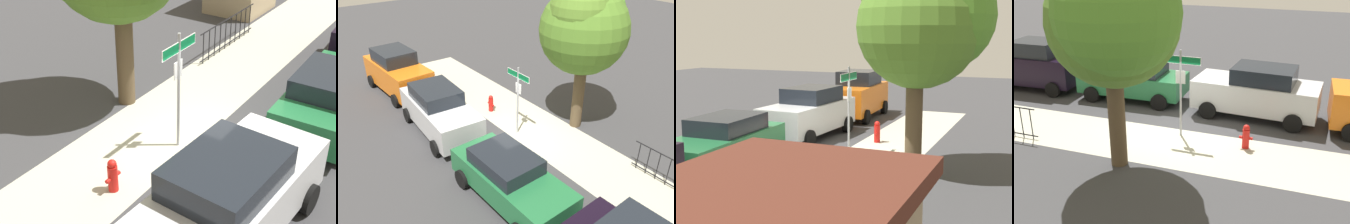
{
  "view_description": "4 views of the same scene",
  "coord_description": "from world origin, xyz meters",
  "views": [
    {
      "loc": [
        -8.61,
        -4.95,
        6.71
      ],
      "look_at": [
        -0.82,
        0.32,
        1.22
      ],
      "focal_mm": 52.55,
      "sensor_mm": 36.0,
      "label": 1
    },
    {
      "loc": [
        9.28,
        -7.32,
        7.71
      ],
      "look_at": [
        -0.25,
        -0.19,
        1.16
      ],
      "focal_mm": 37.13,
      "sensor_mm": 36.0,
      "label": 2
    },
    {
      "loc": [
        13.45,
        6.05,
        3.92
      ],
      "look_at": [
        -0.36,
        0.19,
        1.41
      ],
      "focal_mm": 50.83,
      "sensor_mm": 36.0,
      "label": 3
    },
    {
      "loc": [
        -4.4,
        11.93,
        5.83
      ],
      "look_at": [
        -0.62,
        1.28,
        1.21
      ],
      "focal_mm": 43.63,
      "sensor_mm": 36.0,
      "label": 4
    }
  ],
  "objects": [
    {
      "name": "ground_plane",
      "position": [
        0.0,
        0.0,
        0.0
      ],
      "size": [
        60.0,
        60.0,
        0.0
      ],
      "primitive_type": "plane",
      "color": "#38383A"
    },
    {
      "name": "sidewalk_strip",
      "position": [
        2.0,
        1.3,
        0.0
      ],
      "size": [
        24.0,
        2.6,
        0.0
      ],
      "primitive_type": "cube",
      "color": "#B0AE9B",
      "rests_on": "ground_plane"
    },
    {
      "name": "street_sign",
      "position": [
        -0.26,
        0.4,
        1.99
      ],
      "size": [
        1.31,
        0.07,
        2.88
      ],
      "color": "#9EA0A5",
      "rests_on": "ground_plane"
    },
    {
      "name": "shade_tree",
      "position": [
        0.53,
        2.92,
        4.28
      ],
      "size": [
        3.62,
        3.72,
        5.98
      ],
      "color": "#4F3F2A",
      "rests_on": "ground_plane"
    },
    {
      "name": "car_silver",
      "position": [
        -2.31,
        -2.05,
        0.95
      ],
      "size": [
        4.53,
        2.22,
        1.9
      ],
      "rotation": [
        0.0,
        0.0,
        -0.06
      ],
      "color": "silver",
      "rests_on": "ground_plane"
    },
    {
      "name": "car_green",
      "position": [
        2.68,
        -2.24,
        0.82
      ],
      "size": [
        4.29,
        2.02,
        1.58
      ],
      "rotation": [
        0.0,
        0.0,
        0.03
      ],
      "color": "#1F6337",
      "rests_on": "ground_plane"
    },
    {
      "name": "car_black",
      "position": [
        7.33,
        -2.1,
        1.05
      ],
      "size": [
        4.15,
        2.09,
        2.12
      ],
      "rotation": [
        0.0,
        0.0,
        0.04
      ],
      "color": "black",
      "rests_on": "ground_plane"
    },
    {
      "name": "fire_hydrant",
      "position": [
        -2.46,
        0.6,
        0.38
      ],
      "size": [
        0.42,
        0.22,
        0.78
      ],
      "color": "red",
      "rests_on": "ground_plane"
    }
  ]
}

